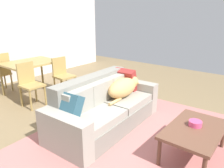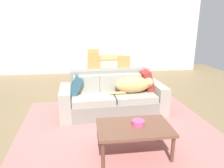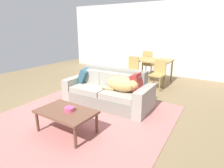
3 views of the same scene
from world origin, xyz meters
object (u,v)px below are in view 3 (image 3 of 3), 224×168
at_px(dining_table, 153,62).
at_px(dining_chair_far_left, 148,63).
at_px(couch, 109,91).
at_px(coffee_table, 66,113).
at_px(bowl_on_coffee_table, 69,109).
at_px(dining_chair_near_left, 132,69).
at_px(throw_pillow_by_left_arm, 85,76).
at_px(dining_chair_near_right, 158,73).
at_px(throw_pillow_by_right_arm, 138,83).
at_px(dog_on_left_cushion, 123,84).

xyz_separation_m(dining_table, dining_chair_far_left, (-0.42, 0.62, -0.16)).
xyz_separation_m(couch, coffee_table, (0.10, -1.47, 0.05)).
bearing_deg(coffee_table, dining_table, 89.16).
distance_m(bowl_on_coffee_table, dining_chair_far_left, 4.46).
relative_size(couch, dining_chair_near_left, 2.36).
relative_size(couch, throw_pillow_by_left_arm, 5.66).
height_order(dining_chair_near_right, dining_chair_far_left, dining_chair_far_left).
xyz_separation_m(coffee_table, dining_chair_far_left, (-0.36, 4.47, 0.15)).
xyz_separation_m(throw_pillow_by_right_arm, dining_table, (-0.56, 2.29, 0.06)).
distance_m(bowl_on_coffee_table, dining_table, 3.83).
bearing_deg(throw_pillow_by_left_arm, coffee_table, -60.74).
xyz_separation_m(bowl_on_coffee_table, dining_chair_near_left, (-0.44, 3.19, 0.05)).
bearing_deg(throw_pillow_by_left_arm, dining_chair_near_right, 53.16).
xyz_separation_m(coffee_table, bowl_on_coffee_table, (0.06, 0.02, 0.08)).
distance_m(coffee_table, dining_chair_near_left, 3.24).
relative_size(dog_on_left_cushion, dining_chair_far_left, 0.93).
xyz_separation_m(throw_pillow_by_left_arm, dining_chair_far_left, (0.47, 2.98, -0.08)).
bearing_deg(throw_pillow_by_left_arm, dining_chair_far_left, 80.95).
height_order(dog_on_left_cushion, dining_chair_near_right, dining_chair_near_right).
xyz_separation_m(couch, dining_chair_near_right, (0.58, 1.77, 0.17)).
bearing_deg(dining_chair_far_left, dining_chair_near_left, 88.26).
height_order(dog_on_left_cushion, bowl_on_coffee_table, dog_on_left_cushion).
height_order(throw_pillow_by_right_arm, dining_chair_near_left, dining_chair_near_left).
bearing_deg(throw_pillow_by_right_arm, dining_chair_near_left, 121.15).
distance_m(dining_table, dining_chair_far_left, 0.77).
bearing_deg(dining_table, dining_chair_near_right, -55.51).
bearing_deg(throw_pillow_by_left_arm, throw_pillow_by_right_arm, 2.60).
bearing_deg(dining_table, couch, -93.86).
xyz_separation_m(dog_on_left_cushion, dining_chair_far_left, (-0.69, 3.09, -0.08)).
height_order(throw_pillow_by_left_arm, dining_chair_near_left, dining_chair_near_left).
bearing_deg(couch, dog_on_left_cushion, -14.30).
bearing_deg(coffee_table, dining_chair_near_left, 96.77).
xyz_separation_m(dog_on_left_cushion, dining_table, (-0.28, 2.47, 0.09)).
bearing_deg(dining_chair_near_left, throw_pillow_by_right_arm, -59.53).
bearing_deg(throw_pillow_by_right_arm, dining_chair_far_left, 108.58).
height_order(dining_table, dining_chair_far_left, dining_chair_far_left).
relative_size(dining_chair_near_right, dining_chair_far_left, 0.91).
xyz_separation_m(dining_chair_near_right, dining_chair_far_left, (-0.83, 1.23, 0.03)).
height_order(couch, throw_pillow_by_left_arm, couch).
bearing_deg(dining_table, coffee_table, -90.84).
relative_size(throw_pillow_by_right_arm, coffee_table, 0.42).
bearing_deg(throw_pillow_by_left_arm, dining_table, 69.32).
bearing_deg(dining_chair_near_right, dog_on_left_cushion, -90.15).
distance_m(couch, dining_table, 2.41).
distance_m(throw_pillow_by_left_arm, dining_chair_near_right, 2.19).
height_order(dog_on_left_cushion, dining_chair_near_left, dining_chair_near_left).
distance_m(throw_pillow_by_right_arm, bowl_on_coffee_table, 1.64).
bearing_deg(bowl_on_coffee_table, throw_pillow_by_right_arm, 69.87).
bearing_deg(dining_chair_near_right, throw_pillow_by_right_arm, -80.88).
relative_size(coffee_table, dining_table, 0.86).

